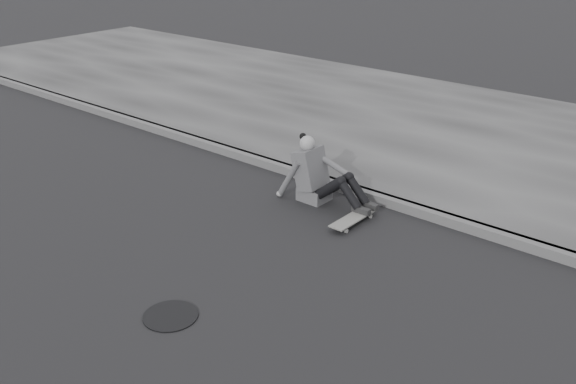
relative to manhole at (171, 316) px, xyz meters
name	(u,v)px	position (x,y,z in m)	size (l,w,h in m)	color
ground	(170,248)	(-1.03, 0.87, -0.01)	(80.00, 80.00, 0.00)	black
curb	(311,177)	(-1.03, 3.45, 0.05)	(24.00, 0.16, 0.12)	#505050
sidewalk	(418,126)	(-1.03, 6.47, 0.05)	(24.00, 6.00, 0.12)	#3B3B3B
manhole	(171,316)	(0.00, 0.00, 0.00)	(0.52, 0.52, 0.01)	black
skateboard	(354,218)	(0.21, 2.73, 0.07)	(0.20, 0.78, 0.09)	gray
seated_woman	(319,176)	(-0.53, 2.97, 0.35)	(1.38, 0.46, 0.88)	#4C4C4F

